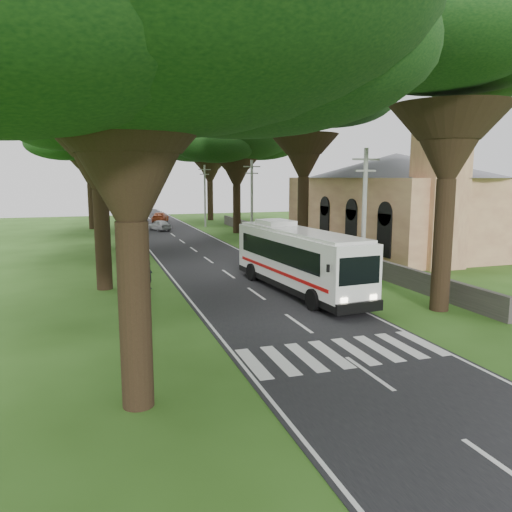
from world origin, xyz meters
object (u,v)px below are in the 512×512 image
coach_bus (298,258)px  distant_car_a (160,225)px  church (396,194)px  pedestrian (149,275)px  distant_car_c (160,217)px  pole_mid (252,202)px  distant_car_b (136,217)px  pole_far (205,195)px  pole_near (364,220)px

coach_bus → distant_car_a: bearing=90.5°
church → coach_bus: (-15.41, -13.62, -3.00)m
church → pedestrian: church is taller
coach_bus → church: bearing=36.7°
church → distant_car_c: 37.69m
coach_bus → pedestrian: bearing=153.5°
pole_mid → distant_car_a: bearing=110.2°
distant_car_b → distant_car_c: 3.98m
pedestrian → distant_car_c: bearing=5.8°
church → distant_car_c: (-17.06, 33.35, -4.17)m
pole_mid → distant_car_a: size_ratio=2.07×
coach_bus → pole_mid: bearing=75.6°
pole_far → coach_bus: 38.26m
distant_car_a → distant_car_c: 11.85m
distant_car_c → coach_bus: bearing=107.4°
pole_mid → pole_far: size_ratio=1.00×
pole_mid → distant_car_b: (-7.88, 31.30, -3.47)m
coach_bus → distant_car_c: coach_bus is taller
coach_bus → distant_car_b: (-4.83, 49.37, -1.20)m
pole_far → pedestrian: 36.74m
distant_car_a → pedestrian: bearing=62.1°
pole_mid → distant_car_a: (-6.30, 17.15, -3.49)m
pole_near → distant_car_c: (-4.70, 48.89, -3.45)m
pole_near → distant_car_b: (-7.88, 51.30, -3.47)m
distant_car_c → pedestrian: 44.23m
pole_mid → distant_car_b: pole_mid is taller
pole_near → pole_mid: 20.00m
coach_bus → pole_near: bearing=-37.1°
church → pole_far: church is taller
pole_mid → coach_bus: bearing=-99.6°
pole_near → distant_car_a: bearing=99.6°
church → distant_car_a: bearing=130.8°
distant_car_c → pedestrian: (-6.34, -43.77, 0.12)m
coach_bus → distant_car_a: coach_bus is taller
distant_car_b → distant_car_c: (3.18, -2.40, 0.03)m
pole_near → pedestrian: size_ratio=4.69×
church → pedestrian: bearing=-156.0°
coach_bus → pedestrian: size_ratio=7.17×
church → pole_far: size_ratio=3.00×
pole_far → coach_bus: (-3.05, -38.07, -2.27)m
distant_car_b → pedestrian: 46.28m
church → pole_far: 27.41m
distant_car_c → distant_car_a: bearing=97.7°
pole_far → distant_car_a: bearing=-155.7°
church → distant_car_a: (-18.66, 21.60, -4.22)m
distant_car_a → distant_car_b: (-1.58, 14.15, 0.02)m
church → distant_car_b: (-20.24, 35.75, -4.20)m
pole_near → distant_car_c: bearing=95.5°
pole_far → pedestrian: size_ratio=4.69×
distant_car_b → pedestrian: pedestrian is taller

